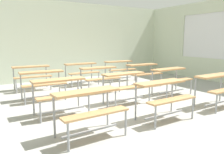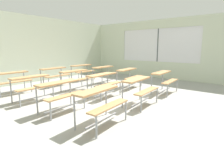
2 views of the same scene
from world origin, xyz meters
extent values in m
cube|color=#9E9E99|center=(0.00, 0.00, -0.03)|extent=(10.00, 9.00, 0.05)
cube|color=beige|center=(0.00, 4.50, 1.50)|extent=(10.00, 0.12, 3.00)
cube|color=beige|center=(5.00, 0.00, 0.42)|extent=(0.12, 9.00, 0.85)
cube|color=beige|center=(5.00, 0.00, 2.77)|extent=(0.12, 9.00, 0.45)
cube|color=beige|center=(5.00, 3.55, 1.70)|extent=(0.12, 1.90, 1.70)
cube|color=white|center=(5.00, 0.50, 1.70)|extent=(0.02, 4.20, 1.70)
cube|color=#4C5156|center=(5.00, 0.50, 1.70)|extent=(0.06, 0.05, 1.70)
cube|color=tan|center=(-1.22, -0.89, 0.72)|extent=(1.11, 0.36, 0.04)
cube|color=tan|center=(-1.21, -1.21, 0.44)|extent=(1.11, 0.26, 0.03)
cylinder|color=gray|center=(-1.72, -0.77, 0.36)|extent=(0.04, 0.04, 0.72)
cylinder|color=gray|center=(-0.73, -0.73, 0.36)|extent=(0.04, 0.04, 0.72)
cylinder|color=gray|center=(-1.70, -1.32, 0.22)|extent=(0.04, 0.04, 0.44)
cylinder|color=gray|center=(-0.70, -1.28, 0.22)|extent=(0.04, 0.04, 0.44)
cube|color=gray|center=(-1.21, -1.03, 0.10)|extent=(1.00, 0.07, 0.03)
cube|color=tan|center=(0.37, -0.92, 0.72)|extent=(1.11, 0.35, 0.04)
cube|color=tan|center=(0.38, -1.24, 0.44)|extent=(1.11, 0.25, 0.03)
cylinder|color=gray|center=(-0.13, -0.79, 0.36)|extent=(0.04, 0.04, 0.72)
cylinder|color=gray|center=(0.87, -0.77, 0.36)|extent=(0.04, 0.04, 0.72)
cylinder|color=gray|center=(-0.12, -1.34, 0.22)|extent=(0.04, 0.04, 0.44)
cylinder|color=gray|center=(0.88, -1.32, 0.22)|extent=(0.04, 0.04, 0.44)
cube|color=gray|center=(0.38, -1.06, 0.10)|extent=(1.00, 0.06, 0.03)
cube|color=tan|center=(2.07, -0.95, 0.72)|extent=(1.10, 0.34, 0.04)
cube|color=tan|center=(2.07, -1.27, 0.44)|extent=(1.10, 0.24, 0.03)
cylinder|color=gray|center=(1.57, -0.81, 0.36)|extent=(0.04, 0.04, 0.72)
cylinder|color=gray|center=(2.57, -0.80, 0.36)|extent=(0.04, 0.04, 0.72)
cylinder|color=gray|center=(1.57, -1.36, 0.22)|extent=(0.04, 0.04, 0.44)
cylinder|color=gray|center=(2.57, -1.35, 0.22)|extent=(0.04, 0.04, 0.44)
cube|color=gray|center=(2.07, -1.09, 0.10)|extent=(1.00, 0.05, 0.03)
cube|color=tan|center=(-1.26, 0.41, 0.72)|extent=(1.10, 0.33, 0.04)
cube|color=tan|center=(-1.25, 0.09, 0.44)|extent=(1.10, 0.23, 0.03)
cylinder|color=gray|center=(-1.76, 0.55, 0.36)|extent=(0.04, 0.04, 0.72)
cylinder|color=gray|center=(-0.76, 0.55, 0.36)|extent=(0.04, 0.04, 0.72)
cylinder|color=gray|center=(-1.75, 0.00, 0.22)|extent=(0.04, 0.04, 0.44)
cylinder|color=gray|center=(-0.75, 0.00, 0.22)|extent=(0.04, 0.04, 0.44)
cube|color=gray|center=(-1.25, 0.27, 0.10)|extent=(1.00, 0.04, 0.03)
cube|color=tan|center=(0.40, 0.41, 0.72)|extent=(1.10, 0.34, 0.04)
cube|color=tan|center=(0.41, 0.09, 0.44)|extent=(1.10, 0.24, 0.03)
cylinder|color=gray|center=(-0.10, 0.55, 0.36)|extent=(0.04, 0.04, 0.72)
cylinder|color=gray|center=(0.90, 0.56, 0.36)|extent=(0.04, 0.04, 0.72)
cylinder|color=gray|center=(-0.09, 0.00, 0.22)|extent=(0.04, 0.04, 0.44)
cylinder|color=gray|center=(0.91, 0.01, 0.22)|extent=(0.04, 0.04, 0.44)
cube|color=gray|center=(0.40, 0.27, 0.10)|extent=(1.00, 0.05, 0.03)
cube|color=tan|center=(2.01, 0.48, 0.72)|extent=(1.11, 0.37, 0.04)
cube|color=tan|center=(2.03, 0.16, 0.44)|extent=(1.11, 0.27, 0.03)
cylinder|color=gray|center=(1.51, 0.59, 0.36)|extent=(0.04, 0.04, 0.72)
cylinder|color=gray|center=(2.51, 0.64, 0.36)|extent=(0.04, 0.04, 0.72)
cylinder|color=gray|center=(1.53, 0.05, 0.22)|extent=(0.04, 0.04, 0.44)
cylinder|color=gray|center=(2.53, 0.09, 0.22)|extent=(0.04, 0.04, 0.44)
cube|color=gray|center=(2.02, 0.34, 0.10)|extent=(1.00, 0.08, 0.03)
cube|color=tan|center=(-1.25, 1.79, 0.72)|extent=(1.11, 0.36, 0.04)
cube|color=tan|center=(-1.27, 1.47, 0.44)|extent=(1.11, 0.26, 0.03)
cylinder|color=gray|center=(-1.75, 1.95, 0.36)|extent=(0.04, 0.04, 0.72)
cylinder|color=gray|center=(-0.75, 1.92, 0.36)|extent=(0.04, 0.04, 0.72)
cylinder|color=gray|center=(-1.77, 1.40, 0.22)|extent=(0.04, 0.04, 0.44)
cylinder|color=gray|center=(-0.77, 1.37, 0.22)|extent=(0.04, 0.04, 0.44)
cube|color=gray|center=(-1.26, 1.65, 0.10)|extent=(1.00, 0.07, 0.03)
cube|color=tan|center=(0.42, 1.79, 0.72)|extent=(1.10, 0.33, 0.04)
cube|color=tan|center=(0.42, 1.47, 0.44)|extent=(1.10, 0.23, 0.03)
cylinder|color=gray|center=(-0.08, 1.94, 0.36)|extent=(0.04, 0.04, 0.72)
cylinder|color=gray|center=(0.92, 1.93, 0.36)|extent=(0.04, 0.04, 0.72)
cylinder|color=gray|center=(-0.08, 1.39, 0.22)|extent=(0.04, 0.04, 0.44)
cylinder|color=gray|center=(0.92, 1.38, 0.22)|extent=(0.04, 0.04, 0.44)
cube|color=gray|center=(0.42, 1.65, 0.10)|extent=(1.00, 0.05, 0.03)
cube|color=tan|center=(2.10, 1.81, 0.72)|extent=(1.11, 0.35, 0.04)
cube|color=tan|center=(2.09, 1.49, 0.44)|extent=(1.11, 0.25, 0.03)
cylinder|color=gray|center=(1.61, 1.96, 0.36)|extent=(0.04, 0.04, 0.72)
cylinder|color=gray|center=(2.61, 1.93, 0.36)|extent=(0.04, 0.04, 0.72)
cylinder|color=gray|center=(1.59, 1.41, 0.22)|extent=(0.04, 0.04, 0.44)
cylinder|color=gray|center=(2.59, 1.38, 0.22)|extent=(0.04, 0.04, 0.44)
cube|color=gray|center=(2.10, 1.67, 0.10)|extent=(1.00, 0.06, 0.03)
cube|color=tan|center=(-1.23, 3.17, 0.72)|extent=(1.11, 0.37, 0.04)
cube|color=tan|center=(-1.25, 2.85, 0.44)|extent=(1.11, 0.27, 0.03)
cylinder|color=gray|center=(-0.73, 3.29, 0.36)|extent=(0.04, 0.04, 0.72)
cylinder|color=gray|center=(-1.75, 2.79, 0.22)|extent=(0.04, 0.04, 0.44)
cylinder|color=gray|center=(-0.75, 2.74, 0.22)|extent=(0.04, 0.04, 0.44)
cube|color=gray|center=(-1.24, 3.03, 0.10)|extent=(1.00, 0.07, 0.03)
cube|color=tan|center=(0.43, 3.13, 0.72)|extent=(1.10, 0.33, 0.04)
cube|color=tan|center=(0.43, 2.81, 0.44)|extent=(1.10, 0.23, 0.03)
cylinder|color=gray|center=(-0.07, 3.26, 0.36)|extent=(0.04, 0.04, 0.72)
cylinder|color=gray|center=(0.93, 3.27, 0.36)|extent=(0.04, 0.04, 0.72)
cylinder|color=gray|center=(-0.07, 2.71, 0.22)|extent=(0.04, 0.04, 0.44)
cylinder|color=gray|center=(0.93, 2.72, 0.22)|extent=(0.04, 0.04, 0.44)
cube|color=gray|center=(0.43, 2.99, 0.10)|extent=(1.00, 0.04, 0.03)
cube|color=tan|center=(2.02, 3.15, 0.72)|extent=(1.11, 0.37, 0.04)
cube|color=tan|center=(2.01, 2.83, 0.44)|extent=(1.11, 0.27, 0.03)
cylinder|color=gray|center=(1.53, 3.31, 0.36)|extent=(0.04, 0.04, 0.72)
cylinder|color=gray|center=(2.53, 3.27, 0.36)|extent=(0.04, 0.04, 0.72)
cylinder|color=gray|center=(1.50, 2.76, 0.22)|extent=(0.04, 0.04, 0.44)
cylinder|color=gray|center=(2.50, 2.72, 0.22)|extent=(0.04, 0.04, 0.44)
cube|color=gray|center=(2.02, 3.01, 0.10)|extent=(1.00, 0.08, 0.03)
camera|label=1|loc=(-2.73, -4.17, 1.56)|focal=36.37mm
camera|label=2|loc=(-3.80, -3.30, 1.60)|focal=28.00mm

